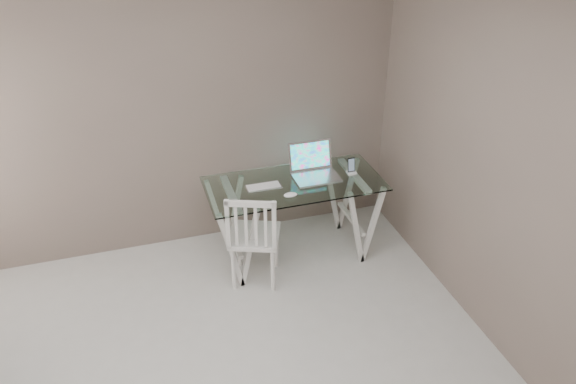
% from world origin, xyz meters
% --- Properties ---
extents(room, '(4.50, 4.52, 2.71)m').
position_xyz_m(room, '(-0.06, 0.02, 1.72)').
color(room, '#B2B0AA').
rests_on(room, ground).
extents(desk, '(1.50, 0.70, 0.75)m').
position_xyz_m(desk, '(0.93, 1.70, 0.38)').
color(desk, silver).
rests_on(desk, ground).
extents(chair, '(0.52, 0.52, 0.88)m').
position_xyz_m(chair, '(0.49, 1.41, 0.49)').
color(chair, silver).
rests_on(chair, ground).
extents(laptop, '(0.39, 0.34, 0.27)m').
position_xyz_m(laptop, '(1.13, 1.79, 0.81)').
color(laptop, silver).
rests_on(laptop, desk).
extents(keyboard, '(0.30, 0.13, 0.01)m').
position_xyz_m(keyboard, '(0.66, 1.71, 0.75)').
color(keyboard, silver).
rests_on(keyboard, desk).
extents(mouse, '(0.11, 0.07, 0.04)m').
position_xyz_m(mouse, '(0.83, 1.49, 0.76)').
color(mouse, white).
rests_on(mouse, desk).
extents(phone_dock, '(0.08, 0.08, 0.14)m').
position_xyz_m(phone_dock, '(1.46, 1.71, 0.79)').
color(phone_dock, white).
rests_on(phone_dock, desk).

